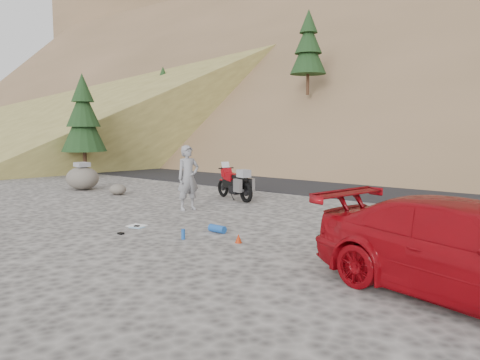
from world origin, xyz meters
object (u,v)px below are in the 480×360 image
object	(u,v)px
red_car	(473,301)
boulder	(82,178)
motorcycle	(236,184)
man	(189,210)

from	to	relation	value
red_car	boulder	size ratio (longest dim) A/B	2.77
motorcycle	man	xyz separation A→B (m)	(0.14, -2.35, -0.53)
motorcycle	boulder	world-z (taller)	motorcycle
motorcycle	man	size ratio (longest dim) A/B	1.07
man	boulder	distance (m)	6.45
red_car	boulder	distance (m)	15.03
boulder	red_car	bearing A→B (deg)	-12.39
motorcycle	red_car	xyz separation A→B (m)	(8.40, -4.98, -0.53)
motorcycle	boulder	xyz separation A→B (m)	(-6.27, -1.75, -0.07)
man	boulder	world-z (taller)	boulder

